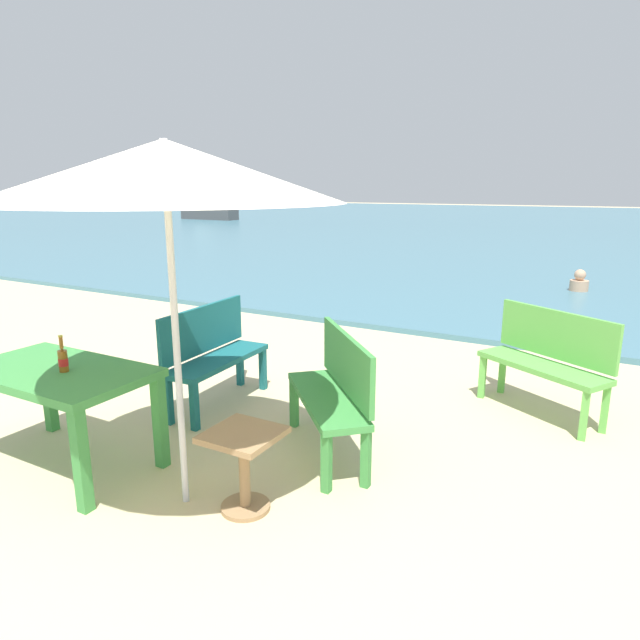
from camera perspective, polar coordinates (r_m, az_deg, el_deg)
name	(u,v)px	position (r m, az deg, el deg)	size (l,w,h in m)	color
ground_plane	(169,527)	(3.76, -15.24, -19.78)	(120.00, 120.00, 0.00)	beige
sea_water	(584,225)	(32.32, 25.47, 8.80)	(120.00, 50.00, 0.08)	teal
picnic_table_green	(58,383)	(4.47, -25.27, -5.83)	(1.40, 0.80, 0.76)	#3D8C42
beer_bottle_amber	(63,359)	(4.31, -24.85, -3.64)	(0.07, 0.07, 0.26)	brown
patio_umbrella	(165,172)	(3.43, -15.56, 14.44)	(2.10, 2.10, 2.30)	silver
side_table_wood	(244,459)	(3.66, -7.80, -13.94)	(0.44, 0.44, 0.54)	#9E7A51
bench_teal_center	(212,350)	(5.31, -11.01, -3.02)	(0.43, 1.22, 0.95)	#196066
bench_green_left	(547,356)	(5.43, 22.27, -3.44)	(1.22, 0.91, 0.95)	#60B24C
bench_green_right	(335,387)	(4.28, 1.53, -6.88)	(1.08, 1.12, 0.95)	#3D8C42
swimmer_person	(579,282)	(11.71, 25.04, 3.51)	(0.34, 0.34, 0.41)	tan
boat_ferry	(209,211)	(33.94, -11.34, 10.87)	(3.57, 0.97, 1.30)	#4C4C4C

